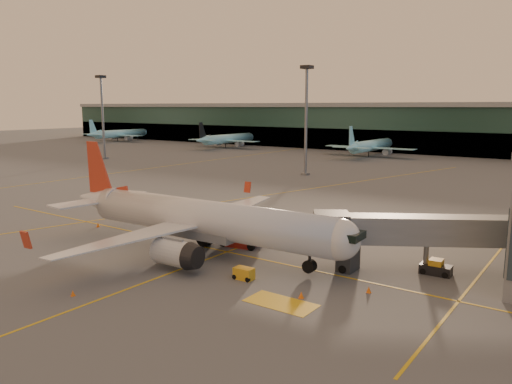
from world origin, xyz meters
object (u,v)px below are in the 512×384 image
Objects in this scene: catering_truck at (240,224)px; pushback_tug at (436,268)px; main_airplane at (197,219)px; gpu_cart at (244,274)px.

pushback_tug is at bearing -0.65° from catering_truck.
main_airplane is 10.88m from gpu_cart.
gpu_cart is 0.66× the size of pushback_tug.
catering_truck is at bearing 63.26° from main_airplane.
pushback_tug is at bearing 16.14° from main_airplane.
gpu_cart is at bearing -25.44° from main_airplane.
main_airplane reaches higher than pushback_tug.
gpu_cart is (9.53, -4.09, -3.29)m from main_airplane.
main_airplane is 5.55m from catering_truck.
main_airplane reaches higher than catering_truck.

